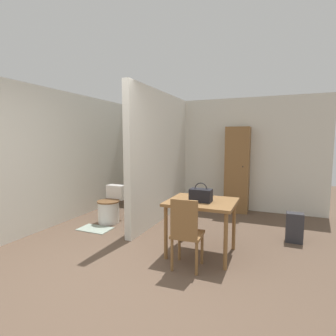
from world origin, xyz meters
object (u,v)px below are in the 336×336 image
(toilet, at_px, (110,207))
(dining_table, at_px, (202,207))
(space_heater, at_px, (294,228))
(wooden_chair, at_px, (186,232))
(handbag, at_px, (201,195))
(wooden_cabinet, at_px, (237,170))

(toilet, bearing_deg, dining_table, -19.63)
(toilet, height_order, space_heater, toilet)
(wooden_chair, height_order, handbag, handbag)
(wooden_chair, relative_size, toilet, 1.31)
(space_heater, bearing_deg, toilet, -175.64)
(wooden_chair, bearing_deg, dining_table, 81.43)
(toilet, xyz_separation_m, wooden_cabinet, (2.15, 1.68, 0.65))
(dining_table, bearing_deg, wooden_cabinet, 86.73)
(wooden_chair, distance_m, toilet, 2.32)
(space_heater, bearing_deg, dining_table, -141.79)
(dining_table, height_order, wooden_chair, wooden_chair)
(handbag, height_order, space_heater, handbag)
(handbag, relative_size, wooden_cabinet, 0.16)
(toilet, height_order, wooden_cabinet, wooden_cabinet)
(wooden_cabinet, height_order, space_heater, wooden_cabinet)
(dining_table, distance_m, wooden_chair, 0.54)
(wooden_chair, height_order, wooden_cabinet, wooden_cabinet)
(handbag, bearing_deg, wooden_chair, -96.75)
(wooden_cabinet, bearing_deg, handbag, -93.10)
(wooden_chair, bearing_deg, toilet, 144.95)
(handbag, bearing_deg, dining_table, 93.61)
(wooden_chair, distance_m, handbag, 0.58)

